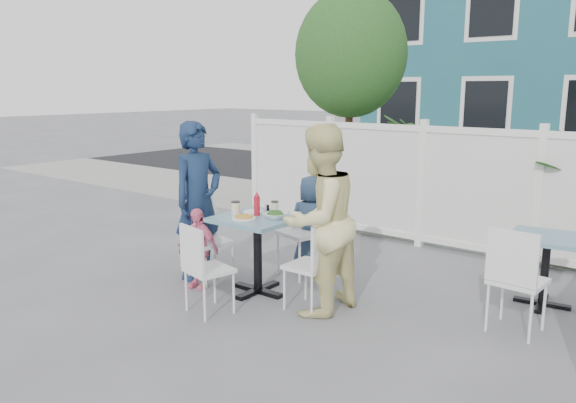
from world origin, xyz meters
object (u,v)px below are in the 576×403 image
Objects in this scene: chair_near at (202,263)px; chair_left at (206,233)px; toddler at (198,248)px; woman at (319,220)px; main_table at (257,234)px; boy at (312,224)px; spare_table at (547,252)px; chair_back at (308,223)px; man at (198,201)px; utility_cabinet at (315,165)px; chair_right at (315,259)px.

chair_left is at bearing 146.71° from chair_near.
chair_left is 0.29m from toddler.
woman reaches higher than chair_left.
main_table is 0.89m from boy.
toddler is (0.12, -0.24, -0.09)m from chair_left.
spare_table is at bearing 30.93° from main_table.
chair_back is 1.24m from man.
utility_cabinet is 4.85m from main_table.
spare_table is at bearing -25.09° from utility_cabinet.
chair_left is 0.52× the size of man.
spare_table is 2.43m from boy.
spare_table is 0.86× the size of toddler.
man is at bearing 124.84° from toddler.
utility_cabinet is 4.11m from boy.
chair_left reaches higher than toddler.
woman is 1.57× the size of boy.
boy is at bearing 37.86° from chair_right.
chair_back is at bearing 70.93° from boy.
woman is at bearing 111.58° from boy.
man reaches higher than utility_cabinet.
utility_cabinet is at bearing 35.92° from chair_right.
chair_back is (0.03, 0.81, -0.04)m from main_table.
main_table is 0.81m from chair_back.
chair_right is 0.78× the size of boy.
utility_cabinet is 1.59× the size of chair_right.
man is at bearing -85.74° from woman.
chair_right reaches higher than toddler.
utility_cabinet is 4.52m from man.
chair_back is 1.56m from chair_near.
chair_right is 1.16m from boy.
toddler is (-0.63, -1.08, -0.16)m from chair_back.
chair_near is at bearing 133.22° from chair_right.
chair_near is (-2.43, -2.18, -0.04)m from spare_table.
chair_near reaches higher than main_table.
spare_table is 0.87× the size of chair_near.
chair_back is at bearing -49.88° from utility_cabinet.
man is 2.02× the size of toddler.
utility_cabinet is at bearing -139.69° from woman.
woman is at bearing 100.65° from chair_left.
main_table is 1.09× the size of spare_table.
utility_cabinet is 4.17m from chair_back.
utility_cabinet is 5.27m from chair_right.
boy is (-2.36, -0.55, 0.02)m from spare_table.
main_table is 0.89× the size of chair_left.
man is at bearing 150.93° from chair_near.
man reaches higher than toddler.
chair_back is at bearing 50.14° from toddler.
spare_table is at bearing 136.16° from woman.
utility_cabinet is 0.80× the size of man.
main_table is at bearing 101.63° from chair_back.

